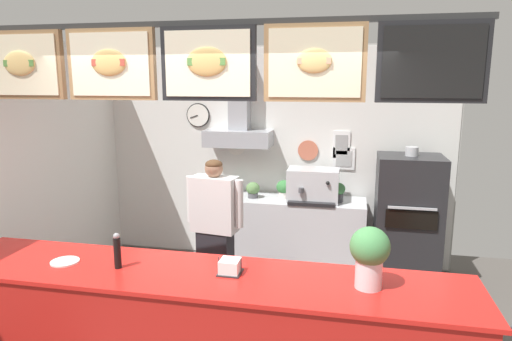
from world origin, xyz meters
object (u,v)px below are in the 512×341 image
pepper_grinder (117,251)px  potted_basil (284,188)px  potted_thyme (338,191)px  potted_sage (227,187)px  condiment_plate (65,262)px  potted_oregano (253,190)px  shop_worker (215,232)px  basil_vase (369,255)px  espresso_machine (313,185)px  napkin_holder (230,267)px  pizza_oven (407,221)px

pepper_grinder → potted_basil: bearing=73.5°
potted_thyme → potted_sage: potted_thyme is taller
condiment_plate → potted_oregano: bearing=71.9°
shop_worker → potted_basil: 1.32m
basil_vase → pepper_grinder: bearing=-178.5°
shop_worker → pepper_grinder: (-0.27, -1.43, 0.32)m
espresso_machine → napkin_holder: bearing=-98.0°
napkin_holder → pepper_grinder: size_ratio=0.64×
potted_oregano → potted_basil: bearing=10.0°
potted_oregano → pepper_grinder: bearing=-99.1°
condiment_plate → potted_thyme: bearing=54.2°
potted_basil → espresso_machine: bearing=-9.7°
potted_basil → shop_worker: bearing=-113.1°
condiment_plate → pepper_grinder: pepper_grinder is taller
pizza_oven → condiment_plate: (-2.64, -2.44, 0.28)m
espresso_machine → potted_basil: size_ratio=2.69×
potted_oregano → basil_vase: 2.84m
espresso_machine → potted_sage: espresso_machine is taller
potted_oregano → condiment_plate: size_ratio=0.97×
shop_worker → potted_thyme: 1.66m
espresso_machine → condiment_plate: bearing=-121.5°
espresso_machine → condiment_plate: espresso_machine is taller
pizza_oven → potted_thyme: 0.84m
shop_worker → condiment_plate: size_ratio=7.80×
basil_vase → napkin_holder: bearing=178.3°
espresso_machine → potted_basil: (-0.36, 0.06, -0.07)m
potted_thyme → potted_oregano: bearing=-178.7°
shop_worker → espresso_machine: shop_worker is taller
pizza_oven → potted_thyme: bearing=169.9°
potted_thyme → potted_sage: size_ratio=1.01×
potted_thyme → potted_oregano: 1.03m
potted_sage → condiment_plate: (-0.51, -2.55, 0.01)m
potted_sage → potted_oregano: potted_sage is taller
potted_thyme → napkin_holder: 2.60m
napkin_holder → condiment_plate: bearing=-177.0°
shop_worker → potted_thyme: (1.17, 1.16, 0.20)m
potted_thyme → condiment_plate: 3.18m
potted_oregano → napkin_holder: napkin_holder is taller
espresso_machine → potted_oregano: espresso_machine is taller
pizza_oven → basil_vase: size_ratio=4.03×
shop_worker → espresso_machine: size_ratio=2.62×
potted_sage → espresso_machine: bearing=0.5°
potted_sage → pepper_grinder: pepper_grinder is taller
potted_basil → napkin_holder: napkin_holder is taller
pizza_oven → espresso_machine: pizza_oven is taller
potted_thyme → potted_sage: (-1.35, -0.03, -0.00)m
condiment_plate → basil_vase: bearing=1.0°
condiment_plate → pepper_grinder: 0.44m
potted_sage → napkin_holder: bearing=-74.2°
espresso_machine → pepper_grinder: size_ratio=2.34×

